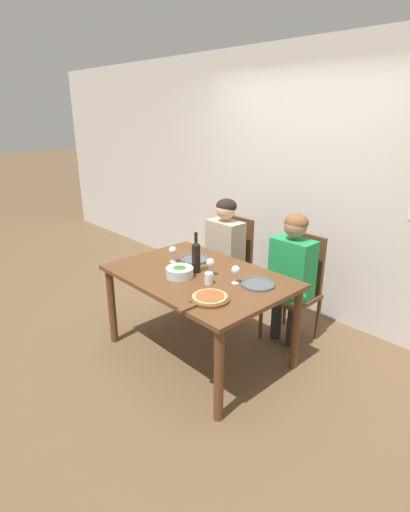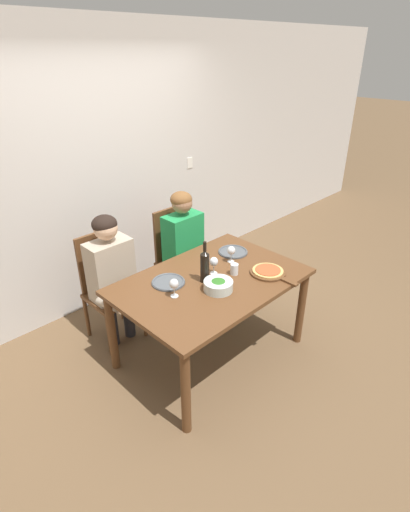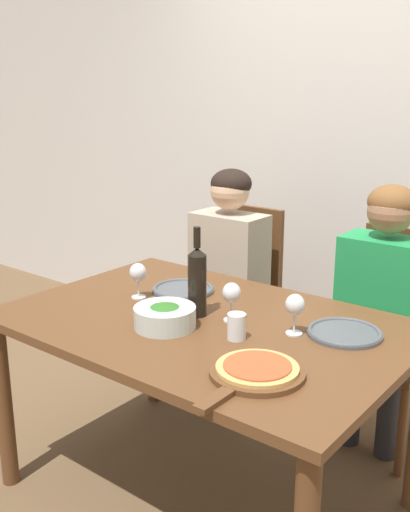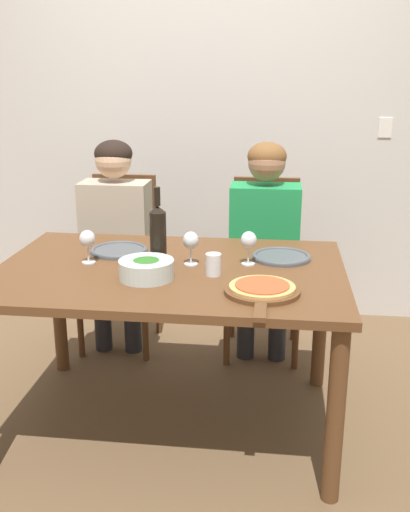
{
  "view_description": "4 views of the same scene",
  "coord_description": "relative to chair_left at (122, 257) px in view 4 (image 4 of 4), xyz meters",
  "views": [
    {
      "loc": [
        2.29,
        -2.06,
        2.06
      ],
      "look_at": [
        0.11,
        -0.03,
        0.97
      ],
      "focal_mm": 28.0,
      "sensor_mm": 36.0,
      "label": 1
    },
    {
      "loc": [
        -1.98,
        -1.93,
        2.44
      ],
      "look_at": [
        0.03,
        0.1,
        0.93
      ],
      "focal_mm": 28.0,
      "sensor_mm": 36.0,
      "label": 2
    },
    {
      "loc": [
        1.31,
        -1.67,
        1.61
      ],
      "look_at": [
        -0.12,
        0.16,
        0.96
      ],
      "focal_mm": 42.0,
      "sensor_mm": 36.0,
      "label": 3
    },
    {
      "loc": [
        0.45,
        -2.43,
        1.59
      ],
      "look_at": [
        0.15,
        0.05,
        0.81
      ],
      "focal_mm": 42.0,
      "sensor_mm": 36.0,
      "label": 4
    }
  ],
  "objects": [
    {
      "name": "chair_right",
      "position": [
        0.84,
        0.0,
        0.0
      ],
      "size": [
        0.42,
        0.42,
        1.0
      ],
      "color": "brown",
      "rests_on": "ground"
    },
    {
      "name": "dining_table",
      "position": [
        0.45,
        -0.88,
        0.15
      ],
      "size": [
        1.51,
        1.02,
        0.77
      ],
      "color": "brown",
      "rests_on": "ground"
    },
    {
      "name": "person_man",
      "position": [
        0.84,
        -0.12,
        0.21
      ],
      "size": [
        0.47,
        0.51,
        1.23
      ],
      "color": "#28282D",
      "rests_on": "ground"
    },
    {
      "name": "wine_glass_right",
      "position": [
        0.79,
        -0.79,
        0.35
      ],
      "size": [
        0.07,
        0.07,
        0.15
      ],
      "color": "silver",
      "rests_on": "dining_table"
    },
    {
      "name": "wine_bottle",
      "position": [
        0.4,
        -0.86,
        0.38
      ],
      "size": [
        0.07,
        0.07,
        0.35
      ],
      "color": "black",
      "rests_on": "dining_table"
    },
    {
      "name": "chair_left",
      "position": [
        0.0,
        0.0,
        0.0
      ],
      "size": [
        0.42,
        0.42,
        1.0
      ],
      "color": "brown",
      "rests_on": "ground"
    },
    {
      "name": "wine_glass_left",
      "position": [
        0.08,
        -0.86,
        0.35
      ],
      "size": [
        0.07,
        0.07,
        0.15
      ],
      "color": "silver",
      "rests_on": "dining_table"
    },
    {
      "name": "wine_glass_centre",
      "position": [
        0.54,
        -0.83,
        0.35
      ],
      "size": [
        0.07,
        0.07,
        0.15
      ],
      "color": "silver",
      "rests_on": "dining_table"
    },
    {
      "name": "ground_plane",
      "position": [
        0.45,
        -0.88,
        -0.53
      ],
      "size": [
        40.0,
        40.0,
        0.0
      ],
      "primitive_type": "plane",
      "color": "brown"
    },
    {
      "name": "broccoli_bowl",
      "position": [
        0.38,
        -1.03,
        0.28
      ],
      "size": [
        0.23,
        0.23,
        0.09
      ],
      "color": "silver",
      "rests_on": "dining_table"
    },
    {
      "name": "person_woman",
      "position": [
        0.0,
        -0.12,
        0.21
      ],
      "size": [
        0.47,
        0.51,
        1.23
      ],
      "color": "#28282D",
      "rests_on": "ground"
    },
    {
      "name": "water_tumbler",
      "position": [
        0.65,
        -0.95,
        0.29
      ],
      "size": [
        0.07,
        0.07,
        0.09
      ],
      "color": "silver",
      "rests_on": "dining_table"
    },
    {
      "name": "dinner_plate_right",
      "position": [
        0.93,
        -0.69,
        0.25
      ],
      "size": [
        0.27,
        0.27,
        0.02
      ],
      "color": "#4C5156",
      "rests_on": "dining_table"
    },
    {
      "name": "pizza_on_board",
      "position": [
        0.86,
        -1.15,
        0.26
      ],
      "size": [
        0.3,
        0.44,
        0.04
      ],
      "color": "brown",
      "rests_on": "dining_table"
    },
    {
      "name": "back_wall",
      "position": [
        0.45,
        0.58,
        0.82
      ],
      "size": [
        10.0,
        0.06,
        2.7
      ],
      "color": "silver",
      "rests_on": "ground"
    },
    {
      "name": "dinner_plate_left",
      "position": [
        0.17,
        -0.68,
        0.25
      ],
      "size": [
        0.27,
        0.27,
        0.02
      ],
      "color": "#4C5156",
      "rests_on": "dining_table"
    }
  ]
}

